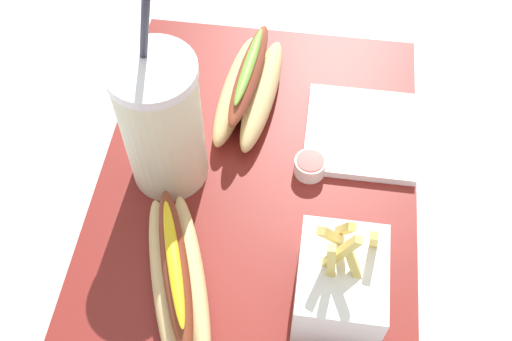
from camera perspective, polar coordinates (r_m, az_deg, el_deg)
name	(u,v)px	position (r m, az deg, el deg)	size (l,w,h in m)	color
ground_plane	(256,201)	(0.67, 0.00, -2.86)	(2.40, 2.40, 0.02)	silver
food_tray	(256,191)	(0.66, 0.00, -1.96)	(0.48, 0.34, 0.02)	maroon
soda_cup	(162,124)	(0.60, -8.81, 4.36)	(0.08, 0.08, 0.24)	beige
fries_basket	(339,284)	(0.56, 7.81, -10.52)	(0.10, 0.08, 0.13)	white
hot_dog_1	(249,88)	(0.70, -0.64, 7.74)	(0.17, 0.08, 0.07)	#DBB775
hot_dog_2	(177,276)	(0.58, -7.36, -9.75)	(0.19, 0.11, 0.06)	#DBB775
ketchup_cup_1	(310,165)	(0.65, 5.06, 0.48)	(0.03, 0.03, 0.02)	white
napkin_stack	(360,133)	(0.69, 9.73, 3.52)	(0.12, 0.12, 0.01)	white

